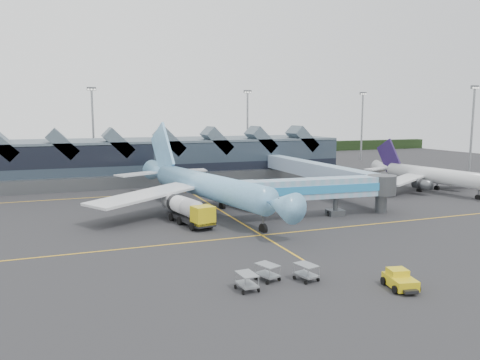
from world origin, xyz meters
name	(u,v)px	position (x,y,z in m)	size (l,w,h in m)	color
ground	(239,222)	(0.00, 0.00, 0.00)	(260.00, 260.00, 0.00)	#262528
taxi_stripes	(218,209)	(0.00, 10.00, 0.01)	(120.00, 60.00, 0.01)	gold
tree_line_far	(131,151)	(0.00, 110.00, 2.00)	(260.00, 4.00, 4.00)	black
terminal	(146,159)	(-5.07, 47.35, 4.88)	(90.00, 22.25, 12.52)	black
light_masts	(230,124)	(21.00, 62.80, 12.49)	(132.40, 42.56, 22.45)	gray
main_airliner	(204,185)	(-2.47, 9.29, 4.15)	(37.41, 43.65, 14.11)	#69A7D4
regional_jet	(428,175)	(45.09, 12.16, 3.24)	(27.06, 29.75, 10.21)	silver
jet_bridge	(330,189)	(14.01, -1.17, 4.15)	(25.49, 5.19, 5.94)	#7BB2CD
fuel_truck	(189,210)	(-7.00, 1.27, 2.01)	(4.63, 10.80, 3.59)	black
pushback_tug	(400,280)	(4.09, -29.07, 0.72)	(2.84, 3.91, 1.61)	gold
baggage_carts	(274,274)	(-5.78, -24.06, 0.86)	(7.71, 4.02, 1.53)	#92969A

